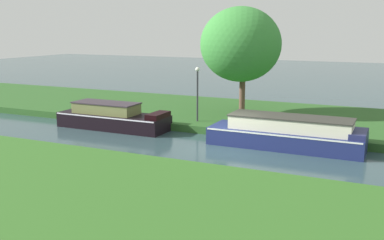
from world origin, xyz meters
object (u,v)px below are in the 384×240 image
at_px(willow_tree_left, 241,45).
at_px(mooring_post_far, 307,125).
at_px(lamp_post, 197,88).
at_px(navy_barge, 288,133).
at_px(black_narrowboat, 113,118).

relative_size(willow_tree_left, mooring_post_far, 7.18).
height_order(willow_tree_left, lamp_post, willow_tree_left).
distance_m(navy_barge, mooring_post_far, 1.69).
distance_m(black_narrowboat, willow_tree_left, 8.67).
bearing_deg(mooring_post_far, black_narrowboat, -171.53).
bearing_deg(lamp_post, willow_tree_left, 64.60).
height_order(navy_barge, mooring_post_far, navy_barge).
xyz_separation_m(navy_barge, lamp_post, (-5.64, 2.08, 1.63)).
height_order(lamp_post, mooring_post_far, lamp_post).
xyz_separation_m(willow_tree_left, mooring_post_far, (4.80, -3.55, -3.76)).
bearing_deg(mooring_post_far, navy_barge, -111.05).
relative_size(willow_tree_left, lamp_post, 2.11).
bearing_deg(black_narrowboat, willow_tree_left, 41.70).
bearing_deg(navy_barge, mooring_post_far, 68.95).
height_order(black_narrowboat, lamp_post, lamp_post).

